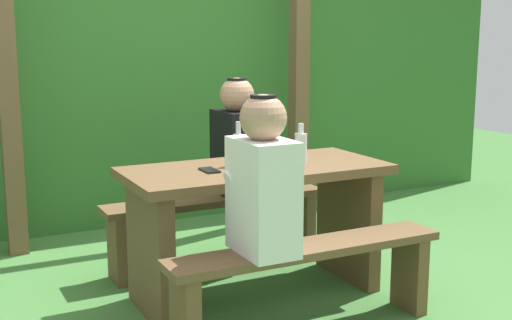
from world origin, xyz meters
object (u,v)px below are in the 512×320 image
object	(u,v)px
person_white_shirt	(263,181)
bottle_left	(250,153)
person_black_coat	(237,141)
cell_phone	(209,170)
bench_near	(307,270)
bottle_right	(238,148)
bottle_center	(301,147)
picnic_table	(256,208)
drinking_glass	(266,152)
bench_far	(216,216)

from	to	relation	value
person_white_shirt	bottle_left	bearing A→B (deg)	70.80
person_black_coat	cell_phone	xyz separation A→B (m)	(-0.42, -0.55, -0.04)
cell_phone	bench_near	bearing A→B (deg)	-61.47
person_black_coat	bottle_left	size ratio (longest dim) A/B	3.10
bench_near	person_black_coat	xyz separation A→B (m)	(0.14, 1.07, 0.46)
bench_near	bottle_right	size ratio (longest dim) A/B	5.91
bottle_left	bottle_center	world-z (taller)	bottle_left
picnic_table	bottle_left	xyz separation A→B (m)	(-0.09, -0.12, 0.33)
person_black_coat	bottle_right	distance (m)	0.53
bench_near	drinking_glass	bearing A→B (deg)	79.19
bottle_left	bottle_center	bearing A→B (deg)	13.70
picnic_table	drinking_glass	bearing A→B (deg)	43.12
picnic_table	bottle_center	world-z (taller)	bottle_center
bench_far	person_white_shirt	xyz separation A→B (m)	(-0.24, -1.07, 0.46)
bench_near	person_black_coat	world-z (taller)	person_black_coat
person_black_coat	bottle_left	distance (m)	0.70
drinking_glass	bench_near	bearing A→B (deg)	-100.81
person_white_shirt	drinking_glass	xyz separation A→B (m)	(0.36, 0.65, -0.00)
bench_near	bottle_center	bearing A→B (deg)	63.06
bench_near	bottle_left	bearing A→B (deg)	102.72
person_white_shirt	drinking_glass	world-z (taller)	person_white_shirt
drinking_glass	cell_phone	distance (m)	0.42
bench_far	bottle_left	xyz separation A→B (m)	(-0.09, -0.66, 0.51)
bottle_center	picnic_table	bearing A→B (deg)	172.34
bottle_left	bottle_center	xyz separation A→B (m)	(0.35, 0.09, -0.01)
bottle_center	cell_phone	bearing A→B (deg)	177.91
cell_phone	picnic_table	bearing A→B (deg)	3.76
bench_far	person_black_coat	xyz separation A→B (m)	(0.14, -0.00, 0.46)
picnic_table	drinking_glass	distance (m)	0.33
picnic_table	bottle_left	distance (m)	0.36
person_black_coat	cell_phone	distance (m)	0.69
bench_far	drinking_glass	xyz separation A→B (m)	(0.12, -0.42, 0.46)
drinking_glass	cell_phone	bearing A→B (deg)	-161.79
picnic_table	bench_far	xyz separation A→B (m)	(0.00, 0.54, -0.18)
person_white_shirt	drinking_glass	size ratio (longest dim) A/B	7.74
person_white_shirt	bottle_right	size ratio (longest dim) A/B	3.04
bench_far	person_black_coat	size ratio (longest dim) A/B	1.95
bench_near	person_white_shirt	world-z (taller)	person_white_shirt
bottle_left	bottle_center	size ratio (longest dim) A/B	1.07
picnic_table	drinking_glass	size ratio (longest dim) A/B	15.07
bench_near	person_white_shirt	size ratio (longest dim) A/B	1.95
picnic_table	drinking_glass	world-z (taller)	drinking_glass
person_white_shirt	drinking_glass	bearing A→B (deg)	60.82
person_white_shirt	person_black_coat	size ratio (longest dim) A/B	1.00
bench_far	drinking_glass	world-z (taller)	drinking_glass
cell_phone	person_black_coat	bearing A→B (deg)	53.19
bench_far	bottle_center	distance (m)	0.80
cell_phone	bottle_center	bearing A→B (deg)	-1.43
bench_near	cell_phone	bearing A→B (deg)	117.87
person_black_coat	cell_phone	size ratio (longest dim) A/B	5.14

